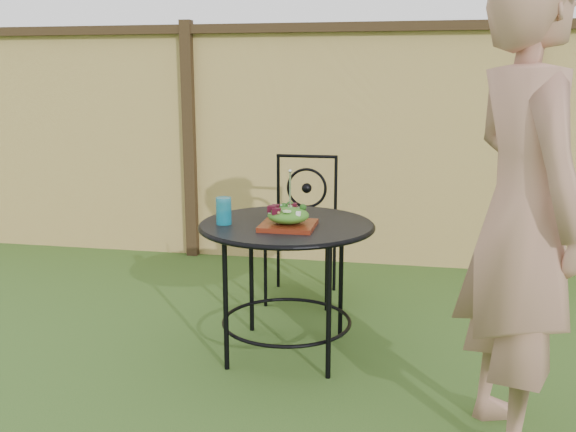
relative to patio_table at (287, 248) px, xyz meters
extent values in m
plane|color=#254B18|center=(0.15, -0.39, -0.59)|extent=(60.00, 60.00, 0.00)
cube|color=#E6C871|center=(0.15, 1.81, 0.31)|extent=(8.00, 0.05, 1.80)
cube|color=black|center=(0.15, 1.76, 1.24)|extent=(8.00, 0.07, 0.07)
cube|color=black|center=(-1.15, 1.76, 0.36)|extent=(0.09, 0.09, 1.90)
cube|color=black|center=(1.45, 1.76, 0.36)|extent=(0.09, 0.09, 1.90)
cylinder|color=black|center=(0.00, 0.00, 0.13)|extent=(0.90, 0.90, 0.02)
torus|color=black|center=(0.00, 0.00, 0.12)|extent=(0.92, 0.92, 0.02)
torus|color=black|center=(0.00, 0.00, -0.41)|extent=(0.70, 0.70, 0.02)
cylinder|color=black|center=(0.26, 0.26, -0.23)|extent=(0.03, 0.03, 0.71)
cylinder|color=black|center=(-0.26, 0.26, -0.23)|extent=(0.03, 0.03, 0.71)
cylinder|color=black|center=(-0.26, -0.26, -0.23)|extent=(0.03, 0.03, 0.71)
cylinder|color=black|center=(0.26, -0.26, -0.23)|extent=(0.03, 0.03, 0.71)
cube|color=black|center=(-0.07, 0.87, -0.14)|extent=(0.46, 0.46, 0.03)
cylinder|color=black|center=(-0.07, 1.08, 0.35)|extent=(0.42, 0.02, 0.02)
torus|color=black|center=(-0.07, 1.08, 0.13)|extent=(0.28, 0.02, 0.28)
cylinder|color=black|center=(-0.27, 0.67, -0.37)|extent=(0.02, 0.02, 0.44)
cylinder|color=black|center=(0.13, 0.67, -0.37)|extent=(0.02, 0.02, 0.44)
cylinder|color=black|center=(-0.27, 1.07, -0.37)|extent=(0.02, 0.02, 0.44)
cylinder|color=black|center=(0.13, 1.07, -0.37)|extent=(0.02, 0.02, 0.44)
cylinder|color=black|center=(-0.27, 1.08, 0.11)|extent=(0.02, 0.02, 0.50)
cylinder|color=black|center=(0.13, 1.08, 0.11)|extent=(0.02, 0.02, 0.50)
imported|color=#AA7661|center=(1.06, -0.64, 0.36)|extent=(0.65, 0.80, 1.90)
cube|color=#51160B|center=(0.03, -0.11, 0.15)|extent=(0.27, 0.27, 0.02)
ellipsoid|color=#235614|center=(0.03, -0.11, 0.20)|extent=(0.21, 0.21, 0.08)
cylinder|color=silver|center=(0.04, -0.11, 0.33)|extent=(0.01, 0.01, 0.18)
cylinder|color=#0C7290|center=(-0.31, -0.09, 0.21)|extent=(0.08, 0.08, 0.14)
camera|label=1|loc=(0.64, -3.20, 0.89)|focal=40.00mm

